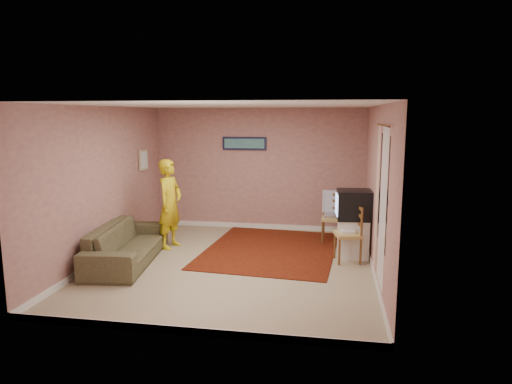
% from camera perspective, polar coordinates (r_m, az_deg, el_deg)
% --- Properties ---
extents(ground, '(5.00, 5.00, 0.00)m').
position_cam_1_polar(ground, '(7.67, -2.73, -9.04)').
color(ground, tan).
rests_on(ground, ground).
extents(wall_back, '(4.50, 0.02, 2.60)m').
position_cam_1_polar(wall_back, '(9.79, 0.32, 2.87)').
color(wall_back, tan).
rests_on(wall_back, ground).
extents(wall_front, '(4.50, 0.02, 2.60)m').
position_cam_1_polar(wall_front, '(4.99, -8.97, -3.87)').
color(wall_front, tan).
rests_on(wall_front, ground).
extents(wall_left, '(0.02, 5.00, 2.60)m').
position_cam_1_polar(wall_left, '(8.14, -18.48, 0.98)').
color(wall_left, tan).
rests_on(wall_left, ground).
extents(wall_right, '(0.02, 5.00, 2.60)m').
position_cam_1_polar(wall_right, '(7.22, 14.90, 0.11)').
color(wall_right, tan).
rests_on(wall_right, ground).
extents(ceiling, '(4.50, 5.00, 0.02)m').
position_cam_1_polar(ceiling, '(7.27, -2.90, 10.77)').
color(ceiling, white).
rests_on(ceiling, wall_back).
extents(baseboard_back, '(4.50, 0.02, 0.10)m').
position_cam_1_polar(baseboard_back, '(10.01, 0.30, -4.26)').
color(baseboard_back, white).
rests_on(baseboard_back, ground).
extents(baseboard_front, '(4.50, 0.02, 0.10)m').
position_cam_1_polar(baseboard_front, '(5.43, -8.57, -16.79)').
color(baseboard_front, white).
rests_on(baseboard_front, ground).
extents(baseboard_left, '(0.02, 5.00, 0.10)m').
position_cam_1_polar(baseboard_left, '(8.40, -17.97, -7.48)').
color(baseboard_left, white).
rests_on(baseboard_left, ground).
extents(baseboard_right, '(0.02, 5.00, 0.10)m').
position_cam_1_polar(baseboard_right, '(7.53, 14.41, -9.32)').
color(baseboard_right, white).
rests_on(baseboard_right, ground).
extents(window, '(0.01, 1.10, 1.50)m').
position_cam_1_polar(window, '(6.32, 15.63, 0.12)').
color(window, black).
rests_on(window, wall_right).
extents(curtain_sheer, '(0.01, 0.75, 2.10)m').
position_cam_1_polar(curtain_sheer, '(6.20, 15.56, -1.93)').
color(curtain_sheer, white).
rests_on(curtain_sheer, wall_right).
extents(curtain_floral, '(0.01, 0.35, 2.10)m').
position_cam_1_polar(curtain_floral, '(6.89, 14.85, -0.77)').
color(curtain_floral, silver).
rests_on(curtain_floral, wall_right).
extents(curtain_rod, '(0.02, 1.40, 0.02)m').
position_cam_1_polar(curtain_rod, '(6.23, 15.59, 8.04)').
color(curtain_rod, brown).
rests_on(curtain_rod, wall_right).
extents(picture_back, '(0.95, 0.04, 0.28)m').
position_cam_1_polar(picture_back, '(9.76, -1.46, 6.08)').
color(picture_back, '#121333').
rests_on(picture_back, wall_back).
extents(picture_left, '(0.04, 0.38, 0.42)m').
position_cam_1_polar(picture_left, '(9.53, -13.89, 3.91)').
color(picture_left, tan).
rests_on(picture_left, wall_left).
extents(area_rug, '(2.53, 3.06, 0.02)m').
position_cam_1_polar(area_rug, '(8.45, 1.85, -7.20)').
color(area_rug, '#300505').
rests_on(area_rug, ground).
extents(tv_cabinet, '(0.53, 0.48, 0.68)m').
position_cam_1_polar(tv_cabinet, '(8.15, 12.01, -5.64)').
color(tv_cabinet, silver).
rests_on(tv_cabinet, ground).
extents(crt_tv, '(0.62, 0.56, 0.50)m').
position_cam_1_polar(crt_tv, '(8.02, 12.12, -1.56)').
color(crt_tv, black).
rests_on(crt_tv, tv_cabinet).
extents(chair_a, '(0.45, 0.43, 0.51)m').
position_cam_1_polar(chair_a, '(8.98, 9.60, -2.57)').
color(chair_a, tan).
rests_on(chair_a, ground).
extents(dvd_player, '(0.35, 0.25, 0.06)m').
position_cam_1_polar(dvd_player, '(8.99, 9.59, -2.97)').
color(dvd_player, '#AAAAAF').
rests_on(dvd_player, chair_a).
extents(blue_throw, '(0.42, 0.05, 0.44)m').
position_cam_1_polar(blue_throw, '(9.13, 9.64, -1.18)').
color(blue_throw, '#8CA6E6').
rests_on(blue_throw, chair_a).
extents(chair_b, '(0.49, 0.51, 0.53)m').
position_cam_1_polar(chair_b, '(7.81, 11.44, -4.37)').
color(chair_b, tan).
rests_on(chair_b, ground).
extents(game_console, '(0.25, 0.20, 0.05)m').
position_cam_1_polar(game_console, '(7.83, 11.42, -4.89)').
color(game_console, white).
rests_on(game_console, chair_b).
extents(sofa, '(1.13, 2.29, 0.64)m').
position_cam_1_polar(sofa, '(7.99, -15.82, -6.24)').
color(sofa, brown).
rests_on(sofa, ground).
extents(person, '(0.51, 0.67, 1.65)m').
position_cam_1_polar(person, '(8.58, -10.69, -1.47)').
color(person, gold).
rests_on(person, ground).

